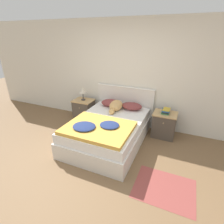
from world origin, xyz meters
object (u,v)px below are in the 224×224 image
object	(u,v)px
pillow_left	(111,103)
table_lamp	(83,91)
nightstand_left	(84,110)
pillow_right	(132,106)
nightstand_right	(164,125)
book_stack	(166,111)
bed	(108,131)
dog	(116,106)

from	to	relation	value
pillow_left	table_lamp	xyz separation A→B (m)	(-0.80, -0.02, 0.23)
nightstand_left	pillow_right	distance (m)	1.38
pillow_right	nightstand_right	bearing A→B (deg)	-1.96
nightstand_right	pillow_left	bearing A→B (deg)	178.84
nightstand_right	pillow_left	distance (m)	1.38
pillow_left	pillow_right	size ratio (longest dim) A/B	1.00
nightstand_left	pillow_left	xyz separation A→B (m)	(0.80, 0.03, 0.32)
nightstand_right	table_lamp	bearing A→B (deg)	179.88
pillow_left	book_stack	size ratio (longest dim) A/B	2.16
bed	nightstand_left	distance (m)	1.29
bed	pillow_right	bearing A→B (deg)	70.03
pillow_left	nightstand_left	bearing A→B (deg)	-178.04
nightstand_left	table_lamp	distance (m)	0.55
pillow_right	book_stack	xyz separation A→B (m)	(0.80, -0.03, 0.02)
dog	book_stack	xyz separation A→B (m)	(1.12, 0.19, -0.01)
bed	table_lamp	distance (m)	1.42
dog	nightstand_left	bearing A→B (deg)	169.10
bed	nightstand_right	xyz separation A→B (m)	(1.07, 0.72, 0.03)
bed	pillow_left	world-z (taller)	pillow_left
dog	table_lamp	distance (m)	1.06
table_lamp	pillow_left	bearing A→B (deg)	1.65
pillow_right	table_lamp	distance (m)	1.36
bed	dog	bearing A→B (deg)	95.19
nightstand_left	nightstand_right	xyz separation A→B (m)	(2.14, 0.00, 0.00)
bed	pillow_left	distance (m)	0.87
nightstand_left	dog	xyz separation A→B (m)	(1.02, -0.20, 0.35)
nightstand_left	dog	distance (m)	1.10
bed	nightstand_right	size ratio (longest dim) A/B	3.38
dog	book_stack	distance (m)	1.14
bed	nightstand_left	size ratio (longest dim) A/B	3.38
bed	pillow_left	size ratio (longest dim) A/B	3.95
pillow_right	dog	xyz separation A→B (m)	(-0.32, -0.22, 0.03)
pillow_right	book_stack	size ratio (longest dim) A/B	2.16
bed	nightstand_left	world-z (taller)	nightstand_left
pillow_right	table_lamp	size ratio (longest dim) A/B	1.48
dog	table_lamp	world-z (taller)	table_lamp
pillow_left	table_lamp	distance (m)	0.83
book_stack	table_lamp	distance (m)	2.15
nightstand_right	book_stack	world-z (taller)	book_stack
pillow_left	pillow_right	xyz separation A→B (m)	(0.55, 0.00, 0.00)
pillow_left	table_lamp	size ratio (longest dim) A/B	1.48
nightstand_left	book_stack	distance (m)	2.17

